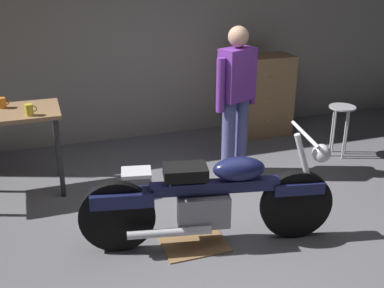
# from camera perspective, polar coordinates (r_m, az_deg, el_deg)

# --- Properties ---
(ground_plane) EXTENTS (12.00, 12.00, 0.00)m
(ground_plane) POSITION_cam_1_polar(r_m,az_deg,el_deg) (4.32, 3.55, -11.30)
(ground_plane) COLOR slate
(back_wall) EXTENTS (8.00, 0.12, 3.10)m
(back_wall) POSITION_cam_1_polar(r_m,az_deg,el_deg) (6.34, -5.96, 14.47)
(back_wall) COLOR gray
(back_wall) RESTS_ON ground_plane
(motorcycle) EXTENTS (2.16, 0.73, 1.00)m
(motorcycle) POSITION_cam_1_polar(r_m,az_deg,el_deg) (4.04, 2.29, -6.42)
(motorcycle) COLOR black
(motorcycle) RESTS_ON ground_plane
(person_standing) EXTENTS (0.54, 0.34, 1.67)m
(person_standing) POSITION_cam_1_polar(r_m,az_deg,el_deg) (5.21, 5.34, 5.82)
(person_standing) COLOR #515791
(person_standing) RESTS_ON ground_plane
(shop_stool) EXTENTS (0.32, 0.32, 0.64)m
(shop_stool) POSITION_cam_1_polar(r_m,az_deg,el_deg) (6.08, 17.48, 3.06)
(shop_stool) COLOR #B2B2B7
(shop_stool) RESTS_ON ground_plane
(wooden_dresser) EXTENTS (0.80, 0.47, 1.10)m
(wooden_dresser) POSITION_cam_1_polar(r_m,az_deg,el_deg) (6.59, 8.33, 5.76)
(wooden_dresser) COLOR #99724C
(wooden_dresser) RESTS_ON ground_plane
(drip_tray) EXTENTS (0.56, 0.40, 0.01)m
(drip_tray) POSITION_cam_1_polar(r_m,az_deg,el_deg) (4.23, 0.32, -11.97)
(drip_tray) COLOR olive
(drip_tray) RESTS_ON ground_plane
(mug_orange_travel) EXTENTS (0.12, 0.08, 0.11)m
(mug_orange_travel) POSITION_cam_1_polar(r_m,az_deg,el_deg) (5.20, -21.85, 4.61)
(mug_orange_travel) COLOR orange
(mug_orange_travel) RESTS_ON workbench
(mug_yellow_tall) EXTENTS (0.12, 0.08, 0.11)m
(mug_yellow_tall) POSITION_cam_1_polar(r_m,az_deg,el_deg) (4.86, -18.95, 3.91)
(mug_yellow_tall) COLOR yellow
(mug_yellow_tall) RESTS_ON workbench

